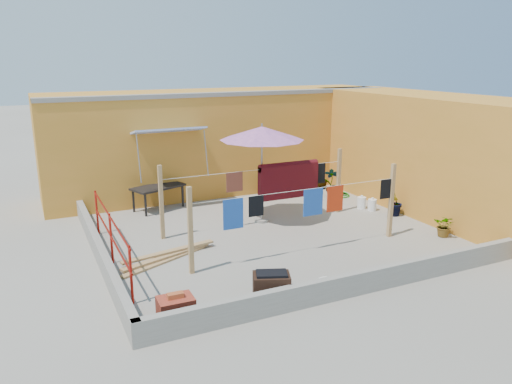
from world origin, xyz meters
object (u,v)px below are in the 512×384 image
patio_umbrella (262,134)px  water_jug_b (361,203)px  brick_stack (176,309)px  outdoor_table (158,188)px  plant_back_a (268,183)px  water_jug_a (372,205)px  green_hose (340,195)px  brazier (271,288)px  white_basin (329,284)px

patio_umbrella → water_jug_b: (3.11, -0.17, -2.16)m
brick_stack → water_jug_b: (6.65, 3.89, -0.05)m
outdoor_table → plant_back_a: (3.49, 0.00, -0.22)m
water_jug_a → water_jug_b: (-0.15, 0.30, 0.00)m
brick_stack → green_hose: bearing=37.5°
brick_stack → plant_back_a: size_ratio=0.74×
patio_umbrella → outdoor_table: bearing=134.2°
brazier → water_jug_b: size_ratio=1.97×
brick_stack → water_jug_b: size_ratio=1.54×
brick_stack → outdoor_table: bearing=77.9°
brick_stack → white_basin: 3.01m
brazier → water_jug_b: bearing=38.9°
water_jug_b → plant_back_a: (-1.80, 2.41, 0.23)m
brazier → white_basin: size_ratio=1.41×
patio_umbrella → water_jug_a: size_ratio=6.88×
water_jug_a → water_jug_b: 0.33m
water_jug_a → brick_stack: bearing=-152.1°
brick_stack → green_hose: size_ratio=1.03×
brazier → white_basin: (1.29, 0.11, -0.23)m
green_hose → water_jug_b: bearing=-99.5°
brazier → white_basin: 1.32m
brick_stack → white_basin: bearing=0.3°
water_jug_a → water_jug_b: size_ratio=0.98×
green_hose → water_jug_a: bearing=-92.9°
brazier → green_hose: brazier is taller
brazier → water_jug_b: brazier is taller
brazier → water_jug_a: 6.28m
patio_umbrella → white_basin: (-0.53, -4.05, -2.28)m
brick_stack → water_jug_a: (6.79, 3.59, -0.05)m
brick_stack → plant_back_a: bearing=52.5°
plant_back_a → brick_stack: bearing=-127.5°
plant_back_a → outdoor_table: bearing=180.0°
brick_stack → water_jug_b: bearing=30.4°
white_basin → green_hose: white_basin is taller
green_hose → brick_stack: bearing=-142.5°
outdoor_table → white_basin: (1.65, -6.29, -0.57)m
brick_stack → white_basin: brick_stack is taller
patio_umbrella → brazier: size_ratio=3.42×
outdoor_table → brazier: (0.36, -6.40, -0.34)m
water_jug_b → water_jug_a: bearing=-64.3°
brick_stack → brazier: size_ratio=0.78×
water_jug_b → green_hose: water_jug_b is taller
patio_umbrella → green_hose: (3.34, 1.21, -2.29)m
patio_umbrella → white_basin: size_ratio=4.83×
brick_stack → plant_back_a: plant_back_a is taller
brazier → green_hose: bearing=46.1°
water_jug_b → plant_back_a: plant_back_a is taller
water_jug_a → green_hose: size_ratio=0.66×
white_basin → brick_stack: bearing=-179.7°
plant_back_a → white_basin: bearing=-106.3°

